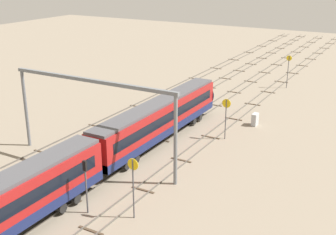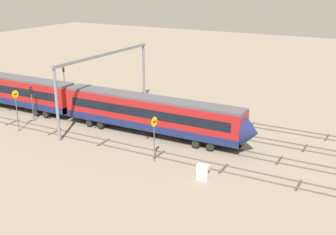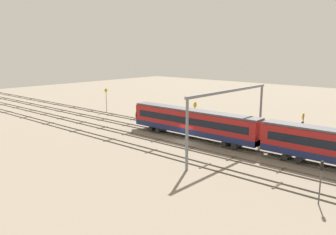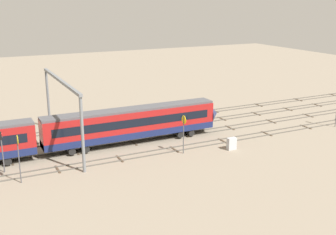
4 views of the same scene
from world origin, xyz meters
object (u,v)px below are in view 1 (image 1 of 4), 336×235
at_px(speed_sign_mid_trackside, 226,112).
at_px(speed_sign_far_trackside, 133,179).
at_px(overhead_gantry, 92,100).
at_px(speed_sign_near_foreground, 288,67).
at_px(relay_cabinet, 255,119).
at_px(signal_light_trackside_approach, 86,179).

xyz_separation_m(speed_sign_mid_trackside, speed_sign_far_trackside, (-19.91, -0.20, 0.16)).
distance_m(overhead_gantry, speed_sign_near_foreground, 40.81).
bearing_deg(speed_sign_far_trackside, speed_sign_mid_trackside, 0.58).
height_order(speed_sign_far_trackside, relay_cabinet, speed_sign_far_trackside).
bearing_deg(signal_light_trackside_approach, speed_sign_far_trackside, -71.33).
distance_m(overhead_gantry, signal_light_trackside_approach, 10.66).
bearing_deg(relay_cabinet, speed_sign_mid_trackside, 166.30).
distance_m(speed_sign_near_foreground, signal_light_trackside_approach, 47.90).
bearing_deg(relay_cabinet, speed_sign_near_foreground, 3.86).
height_order(speed_sign_near_foreground, speed_sign_far_trackside, speed_sign_near_foreground).
xyz_separation_m(speed_sign_far_trackside, signal_light_trackside_approach, (-1.30, 3.84, -0.39)).
bearing_deg(overhead_gantry, speed_sign_near_foreground, -13.50).
height_order(speed_sign_mid_trackside, speed_sign_far_trackside, speed_sign_far_trackside).
height_order(speed_sign_mid_trackside, relay_cabinet, speed_sign_mid_trackside).
distance_m(speed_sign_far_trackside, signal_light_trackside_approach, 4.07).
distance_m(speed_sign_mid_trackside, signal_light_trackside_approach, 21.52).
bearing_deg(overhead_gantry, signal_light_trackside_approach, -145.25).
distance_m(speed_sign_mid_trackside, speed_sign_far_trackside, 19.91).
relative_size(overhead_gantry, speed_sign_far_trackside, 3.71).
height_order(overhead_gantry, speed_sign_far_trackside, overhead_gantry).
bearing_deg(speed_sign_far_trackside, signal_light_trackside_approach, 108.67).
distance_m(speed_sign_mid_trackside, relay_cabinet, 7.00).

